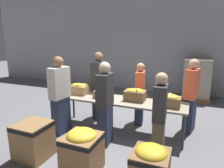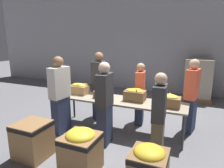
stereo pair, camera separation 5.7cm
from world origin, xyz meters
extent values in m
plane|color=slate|center=(0.00, 0.00, 0.00)|extent=(30.00, 30.00, 0.00)
cube|color=#A8A8AD|center=(0.00, 3.94, 2.00)|extent=(16.00, 0.08, 4.00)
cube|color=#9E937F|center=(0.00, 0.00, 0.74)|extent=(2.95, 0.71, 0.04)
cylinder|color=#38383D|center=(-1.41, -0.30, 0.36)|extent=(0.05, 0.05, 0.72)
cylinder|color=#38383D|center=(1.41, -0.30, 0.36)|extent=(0.05, 0.05, 0.72)
cylinder|color=#38383D|center=(-1.41, 0.30, 0.36)|extent=(0.05, 0.05, 0.72)
cylinder|color=#38383D|center=(1.41, 0.30, 0.36)|extent=(0.05, 0.05, 0.72)
cube|color=tan|center=(-1.09, 0.05, 0.86)|extent=(0.46, 0.27, 0.21)
ellipsoid|color=yellow|center=(-1.09, 0.05, 0.97)|extent=(0.39, 0.21, 0.11)
ellipsoid|color=yellow|center=(-1.06, -0.01, 1.02)|extent=(0.07, 0.20, 0.04)
ellipsoid|color=yellow|center=(-0.96, 0.10, 1.00)|extent=(0.20, 0.14, 0.05)
ellipsoid|color=yellow|center=(-0.99, 0.06, 1.00)|extent=(0.12, 0.22, 0.06)
cube|color=olive|center=(-0.40, -0.02, 0.84)|extent=(0.39, 0.27, 0.17)
ellipsoid|color=yellow|center=(-0.40, -0.02, 0.93)|extent=(0.35, 0.22, 0.09)
ellipsoid|color=yellow|center=(-0.47, -0.07, 0.97)|extent=(0.11, 0.16, 0.06)
ellipsoid|color=yellow|center=(-0.30, 0.05, 0.96)|extent=(0.17, 0.11, 0.04)
ellipsoid|color=yellow|center=(-0.51, -0.09, 0.96)|extent=(0.15, 0.16, 0.05)
cube|color=olive|center=(0.34, 0.08, 0.87)|extent=(0.45, 0.32, 0.22)
ellipsoid|color=gold|center=(0.34, 0.08, 0.98)|extent=(0.39, 0.26, 0.08)
ellipsoid|color=gold|center=(0.39, 0.11, 1.02)|extent=(0.17, 0.07, 0.05)
ellipsoid|color=gold|center=(0.39, 0.02, 1.03)|extent=(0.10, 0.18, 0.04)
cube|color=olive|center=(1.06, -0.05, 0.86)|extent=(0.49, 0.28, 0.20)
ellipsoid|color=yellow|center=(1.06, -0.05, 0.97)|extent=(0.41, 0.26, 0.10)
ellipsoid|color=yellow|center=(1.03, -0.06, 0.99)|extent=(0.09, 0.16, 0.04)
ellipsoid|color=yellow|center=(1.10, -0.01, 1.01)|extent=(0.09, 0.20, 0.04)
cube|color=#2D3856|center=(1.49, 0.62, 0.40)|extent=(0.28, 0.41, 0.79)
cube|color=#EA5B3D|center=(1.49, 0.62, 1.12)|extent=(0.31, 0.49, 0.65)
sphere|color=#DBAD89|center=(1.49, 0.62, 1.56)|extent=(0.22, 0.22, 0.22)
cube|color=#2D3856|center=(-1.17, -0.57, 0.41)|extent=(0.27, 0.42, 0.82)
cube|color=silver|center=(-1.17, -0.57, 1.16)|extent=(0.29, 0.49, 0.68)
sphere|color=#896042|center=(-1.17, -0.57, 1.62)|extent=(0.23, 0.23, 0.23)
cube|color=#2D3856|center=(0.32, 0.59, 0.36)|extent=(0.24, 0.37, 0.73)
cube|color=#EA5B3D|center=(0.32, 0.59, 1.03)|extent=(0.27, 0.44, 0.60)
sphere|color=tan|center=(0.32, 0.59, 1.43)|extent=(0.21, 0.21, 0.21)
cube|color=#2D3856|center=(-0.07, -0.63, 0.40)|extent=(0.23, 0.39, 0.79)
cube|color=#333338|center=(-0.07, -0.63, 1.12)|extent=(0.25, 0.46, 0.65)
sphere|color=beige|center=(-0.07, -0.63, 1.56)|extent=(0.22, 0.22, 0.22)
cube|color=#2D3856|center=(-0.78, 0.57, 0.42)|extent=(0.22, 0.40, 0.83)
cube|color=#333338|center=(-0.78, 0.57, 1.18)|extent=(0.24, 0.47, 0.69)
sphere|color=#896042|center=(-0.78, 0.57, 1.64)|extent=(0.24, 0.24, 0.24)
cube|color=#6B604C|center=(1.02, -0.75, 0.37)|extent=(0.21, 0.36, 0.74)
cube|color=#333338|center=(1.02, -0.75, 1.05)|extent=(0.23, 0.43, 0.61)
sphere|color=#DBAD89|center=(1.02, -0.75, 1.46)|extent=(0.21, 0.21, 0.21)
cube|color=olive|center=(-1.05, -1.57, 0.33)|extent=(0.55, 0.55, 0.66)
cube|color=black|center=(-1.05, -1.57, 0.60)|extent=(0.56, 0.56, 0.07)
cube|color=olive|center=(-0.04, -1.57, 0.31)|extent=(0.55, 0.55, 0.62)
cube|color=black|center=(-0.04, -1.57, 0.56)|extent=(0.55, 0.55, 0.07)
ellipsoid|color=yellow|center=(-0.04, -1.57, 0.63)|extent=(0.47, 0.47, 0.19)
cube|color=black|center=(1.05, -1.57, 0.53)|extent=(0.51, 0.51, 0.07)
ellipsoid|color=gold|center=(1.05, -1.57, 0.59)|extent=(0.43, 0.43, 0.18)
cube|color=olive|center=(1.63, 3.34, 0.07)|extent=(0.93, 0.93, 0.13)
cube|color=#A39984|center=(1.63, 3.34, 0.77)|extent=(0.86, 0.86, 1.29)
camera|label=1|loc=(1.48, -4.03, 2.11)|focal=32.00mm
camera|label=2|loc=(1.53, -4.01, 2.11)|focal=32.00mm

